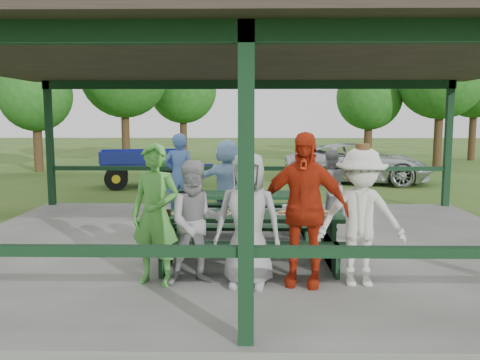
{
  "coord_description": "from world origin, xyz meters",
  "views": [
    {
      "loc": [
        0.02,
        -8.43,
        2.26
      ],
      "look_at": [
        -0.11,
        -0.3,
        1.23
      ],
      "focal_mm": 38.0,
      "sensor_mm": 36.0,
      "label": 1
    }
  ],
  "objects_px": {
    "picnic_table_near": "(249,232)",
    "spectator_lblue": "(227,181)",
    "contestant_grey_left": "(197,223)",
    "contestant_red": "(303,209)",
    "spectator_blue": "(179,176)",
    "pickup_truck": "(358,163)",
    "contestant_green": "(155,214)",
    "picnic_table_far": "(243,208)",
    "contestant_white_fedora": "(361,217)",
    "spectator_grey": "(329,186)",
    "contestant_grey_mid": "(248,220)",
    "farm_trailer": "(144,167)"
  },
  "relations": [
    {
      "from": "farm_trailer",
      "to": "picnic_table_far",
      "type": "bearing_deg",
      "value": -78.2
    },
    {
      "from": "contestant_red",
      "to": "spectator_lblue",
      "type": "distance_m",
      "value": 4.01
    },
    {
      "from": "picnic_table_far",
      "to": "contestant_green",
      "type": "bearing_deg",
      "value": -110.96
    },
    {
      "from": "contestant_white_fedora",
      "to": "pickup_truck",
      "type": "distance_m",
      "value": 11.14
    },
    {
      "from": "contestant_green",
      "to": "contestant_white_fedora",
      "type": "relative_size",
      "value": 1.0
    },
    {
      "from": "spectator_blue",
      "to": "picnic_table_near",
      "type": "bearing_deg",
      "value": 109.72
    },
    {
      "from": "contestant_grey_mid",
      "to": "contestant_red",
      "type": "xyz_separation_m",
      "value": [
        0.7,
        0.08,
        0.12
      ]
    },
    {
      "from": "picnic_table_near",
      "to": "contestant_white_fedora",
      "type": "distance_m",
      "value": 1.71
    },
    {
      "from": "picnic_table_near",
      "to": "pickup_truck",
      "type": "relative_size",
      "value": 0.56
    },
    {
      "from": "spectator_grey",
      "to": "pickup_truck",
      "type": "xyz_separation_m",
      "value": [
        2.07,
        7.03,
        -0.17
      ]
    },
    {
      "from": "contestant_grey_mid",
      "to": "contestant_white_fedora",
      "type": "height_order",
      "value": "contestant_white_fedora"
    },
    {
      "from": "picnic_table_near",
      "to": "pickup_truck",
      "type": "distance_m",
      "value": 10.69
    },
    {
      "from": "contestant_grey_mid",
      "to": "spectator_blue",
      "type": "height_order",
      "value": "spectator_blue"
    },
    {
      "from": "picnic_table_far",
      "to": "pickup_truck",
      "type": "height_order",
      "value": "pickup_truck"
    },
    {
      "from": "picnic_table_near",
      "to": "contestant_grey_left",
      "type": "height_order",
      "value": "contestant_grey_left"
    },
    {
      "from": "contestant_green",
      "to": "picnic_table_near",
      "type": "bearing_deg",
      "value": 53.14
    },
    {
      "from": "spectator_blue",
      "to": "pickup_truck",
      "type": "height_order",
      "value": "spectator_blue"
    },
    {
      "from": "contestant_grey_left",
      "to": "farm_trailer",
      "type": "bearing_deg",
      "value": 89.78
    },
    {
      "from": "contestant_grey_mid",
      "to": "contestant_green",
      "type": "bearing_deg",
      "value": -174.24
    },
    {
      "from": "contestant_green",
      "to": "contestant_grey_left",
      "type": "bearing_deg",
      "value": 16.85
    },
    {
      "from": "spectator_grey",
      "to": "farm_trailer",
      "type": "distance_m",
      "value": 7.8
    },
    {
      "from": "picnic_table_near",
      "to": "contestant_red",
      "type": "bearing_deg",
      "value": -51.45
    },
    {
      "from": "spectator_lblue",
      "to": "spectator_blue",
      "type": "bearing_deg",
      "value": -33.52
    },
    {
      "from": "spectator_blue",
      "to": "farm_trailer",
      "type": "distance_m",
      "value": 5.86
    },
    {
      "from": "picnic_table_far",
      "to": "picnic_table_near",
      "type": "bearing_deg",
      "value": -87.01
    },
    {
      "from": "contestant_green",
      "to": "spectator_grey",
      "type": "relative_size",
      "value": 1.22
    },
    {
      "from": "contestant_red",
      "to": "spectator_lblue",
      "type": "xyz_separation_m",
      "value": [
        -1.13,
        3.85,
        -0.13
      ]
    },
    {
      "from": "picnic_table_near",
      "to": "spectator_lblue",
      "type": "distance_m",
      "value": 3.05
    },
    {
      "from": "contestant_green",
      "to": "contestant_white_fedora",
      "type": "height_order",
      "value": "contestant_green"
    },
    {
      "from": "contestant_grey_left",
      "to": "contestant_red",
      "type": "xyz_separation_m",
      "value": [
        1.36,
        0.01,
        0.18
      ]
    },
    {
      "from": "contestant_green",
      "to": "spectator_lblue",
      "type": "height_order",
      "value": "contestant_green"
    },
    {
      "from": "contestant_green",
      "to": "contestant_grey_left",
      "type": "distance_m",
      "value": 0.54
    },
    {
      "from": "picnic_table_far",
      "to": "contestant_green",
      "type": "xyz_separation_m",
      "value": [
        -1.1,
        -2.86,
        0.44
      ]
    },
    {
      "from": "contestant_grey_mid",
      "to": "contestant_white_fedora",
      "type": "bearing_deg",
      "value": 12.14
    },
    {
      "from": "picnic_table_near",
      "to": "contestant_red",
      "type": "distance_m",
      "value": 1.21
    },
    {
      "from": "spectator_blue",
      "to": "spectator_grey",
      "type": "distance_m",
      "value": 3.15
    },
    {
      "from": "pickup_truck",
      "to": "contestant_grey_mid",
      "type": "bearing_deg",
      "value": 173.66
    },
    {
      "from": "picnic_table_near",
      "to": "contestant_red",
      "type": "height_order",
      "value": "contestant_red"
    },
    {
      "from": "contestant_grey_mid",
      "to": "farm_trailer",
      "type": "distance_m",
      "value": 10.46
    },
    {
      "from": "contestant_grey_left",
      "to": "contestant_red",
      "type": "distance_m",
      "value": 1.37
    },
    {
      "from": "contestant_grey_mid",
      "to": "contestant_red",
      "type": "relative_size",
      "value": 0.87
    },
    {
      "from": "pickup_truck",
      "to": "contestant_red",
      "type": "bearing_deg",
      "value": 176.89
    },
    {
      "from": "contestant_red",
      "to": "spectator_grey",
      "type": "height_order",
      "value": "contestant_red"
    },
    {
      "from": "contestant_white_fedora",
      "to": "spectator_grey",
      "type": "height_order",
      "value": "contestant_white_fedora"
    },
    {
      "from": "spectator_blue",
      "to": "pickup_truck",
      "type": "bearing_deg",
      "value": -131.8
    },
    {
      "from": "contestant_red",
      "to": "contestant_white_fedora",
      "type": "bearing_deg",
      "value": 13.65
    },
    {
      "from": "spectator_lblue",
      "to": "pickup_truck",
      "type": "bearing_deg",
      "value": -131.06
    },
    {
      "from": "picnic_table_near",
      "to": "spectator_lblue",
      "type": "height_order",
      "value": "spectator_lblue"
    },
    {
      "from": "contestant_grey_left",
      "to": "picnic_table_near",
      "type": "bearing_deg",
      "value": 36.56
    },
    {
      "from": "contestant_green",
      "to": "contestant_white_fedora",
      "type": "bearing_deg",
      "value": 17.36
    }
  ]
}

